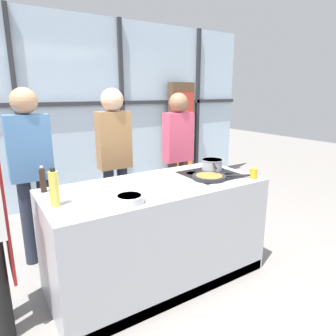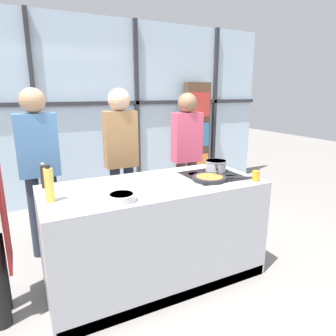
{
  "view_description": "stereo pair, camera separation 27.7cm",
  "coord_description": "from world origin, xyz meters",
  "px_view_note": "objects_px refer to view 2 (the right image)",
  "views": [
    {
      "loc": [
        -1.26,
        -2.16,
        1.71
      ],
      "look_at": [
        0.19,
        0.1,
        1.03
      ],
      "focal_mm": 32.0,
      "sensor_mm": 36.0,
      "label": 1
    },
    {
      "loc": [
        -1.02,
        -2.3,
        1.71
      ],
      "look_at": [
        0.19,
        0.1,
        1.03
      ],
      "focal_mm": 32.0,
      "sensor_mm": 36.0,
      "label": 2
    }
  ],
  "objects_px": {
    "spectator_center_right": "(187,150)",
    "juice_glass_near": "(256,176)",
    "mixing_bowl": "(122,197)",
    "pepper_grinder": "(44,176)",
    "spectator_center_left": "(121,153)",
    "white_plate": "(102,185)",
    "oil_bottle": "(49,185)",
    "frying_pan": "(210,178)",
    "spectator_far_left": "(39,162)",
    "saucepan": "(216,165)"
  },
  "relations": [
    {
      "from": "spectator_center_right",
      "to": "juice_glass_near",
      "type": "xyz_separation_m",
      "value": [
        -0.0,
        -1.25,
        -0.03
      ]
    },
    {
      "from": "frying_pan",
      "to": "saucepan",
      "type": "height_order",
      "value": "saucepan"
    },
    {
      "from": "spectator_center_right",
      "to": "mixing_bowl",
      "type": "distance_m",
      "value": 1.74
    },
    {
      "from": "frying_pan",
      "to": "saucepan",
      "type": "xyz_separation_m",
      "value": [
        0.24,
        0.25,
        0.04
      ]
    },
    {
      "from": "frying_pan",
      "to": "mixing_bowl",
      "type": "relative_size",
      "value": 2.43
    },
    {
      "from": "spectator_center_right",
      "to": "pepper_grinder",
      "type": "xyz_separation_m",
      "value": [
        -1.74,
        -0.61,
        0.03
      ]
    },
    {
      "from": "spectator_center_left",
      "to": "saucepan",
      "type": "xyz_separation_m",
      "value": [
        0.74,
        -0.8,
        -0.06
      ]
    },
    {
      "from": "frying_pan",
      "to": "saucepan",
      "type": "bearing_deg",
      "value": 46.22
    },
    {
      "from": "white_plate",
      "to": "juice_glass_near",
      "type": "distance_m",
      "value": 1.38
    },
    {
      "from": "spectator_center_left",
      "to": "mixing_bowl",
      "type": "xyz_separation_m",
      "value": [
        -0.39,
        -1.2,
        -0.08
      ]
    },
    {
      "from": "white_plate",
      "to": "oil_bottle",
      "type": "bearing_deg",
      "value": -154.71
    },
    {
      "from": "pepper_grinder",
      "to": "spectator_far_left",
      "type": "bearing_deg",
      "value": 89.43
    },
    {
      "from": "spectator_center_right",
      "to": "saucepan",
      "type": "relative_size",
      "value": 4.78
    },
    {
      "from": "oil_bottle",
      "to": "juice_glass_near",
      "type": "distance_m",
      "value": 1.75
    },
    {
      "from": "white_plate",
      "to": "oil_bottle",
      "type": "relative_size",
      "value": 0.91
    },
    {
      "from": "frying_pan",
      "to": "pepper_grinder",
      "type": "relative_size",
      "value": 2.38
    },
    {
      "from": "juice_glass_near",
      "to": "oil_bottle",
      "type": "bearing_deg",
      "value": 170.91
    },
    {
      "from": "frying_pan",
      "to": "juice_glass_near",
      "type": "bearing_deg",
      "value": -29.51
    },
    {
      "from": "spectator_far_left",
      "to": "saucepan",
      "type": "bearing_deg",
      "value": 153.61
    },
    {
      "from": "spectator_far_left",
      "to": "spectator_center_right",
      "type": "height_order",
      "value": "spectator_far_left"
    },
    {
      "from": "spectator_center_left",
      "to": "mixing_bowl",
      "type": "height_order",
      "value": "spectator_center_left"
    },
    {
      "from": "oil_bottle",
      "to": "white_plate",
      "type": "bearing_deg",
      "value": 25.29
    },
    {
      "from": "spectator_far_left",
      "to": "spectator_center_left",
      "type": "distance_m",
      "value": 0.86
    },
    {
      "from": "mixing_bowl",
      "to": "frying_pan",
      "type": "bearing_deg",
      "value": 9.51
    },
    {
      "from": "frying_pan",
      "to": "pepper_grinder",
      "type": "bearing_deg",
      "value": 162.09
    },
    {
      "from": "frying_pan",
      "to": "white_plate",
      "type": "distance_m",
      "value": 0.97
    },
    {
      "from": "spectator_far_left",
      "to": "juice_glass_near",
      "type": "xyz_separation_m",
      "value": [
        1.73,
        -1.25,
        -0.05
      ]
    },
    {
      "from": "white_plate",
      "to": "spectator_far_left",
      "type": "bearing_deg",
      "value": 119.44
    },
    {
      "from": "spectator_far_left",
      "to": "oil_bottle",
      "type": "relative_size",
      "value": 6.3
    },
    {
      "from": "spectator_center_left",
      "to": "oil_bottle",
      "type": "xyz_separation_m",
      "value": [
        -0.86,
        -0.98,
        0.02
      ]
    },
    {
      "from": "spectator_center_right",
      "to": "oil_bottle",
      "type": "height_order",
      "value": "spectator_center_right"
    },
    {
      "from": "spectator_center_right",
      "to": "juice_glass_near",
      "type": "relative_size",
      "value": 18.01
    },
    {
      "from": "frying_pan",
      "to": "oil_bottle",
      "type": "height_order",
      "value": "oil_bottle"
    },
    {
      "from": "mixing_bowl",
      "to": "oil_bottle",
      "type": "distance_m",
      "value": 0.53
    },
    {
      "from": "mixing_bowl",
      "to": "pepper_grinder",
      "type": "height_order",
      "value": "pepper_grinder"
    },
    {
      "from": "frying_pan",
      "to": "oil_bottle",
      "type": "distance_m",
      "value": 1.37
    },
    {
      "from": "spectator_center_left",
      "to": "white_plate",
      "type": "distance_m",
      "value": 0.89
    },
    {
      "from": "frying_pan",
      "to": "juice_glass_near",
      "type": "xyz_separation_m",
      "value": [
        0.36,
        -0.2,
        0.03
      ]
    },
    {
      "from": "spectator_center_left",
      "to": "spectator_center_right",
      "type": "xyz_separation_m",
      "value": [
        0.86,
        -0.0,
        -0.04
      ]
    },
    {
      "from": "juice_glass_near",
      "to": "saucepan",
      "type": "bearing_deg",
      "value": 104.45
    },
    {
      "from": "white_plate",
      "to": "oil_bottle",
      "type": "height_order",
      "value": "oil_bottle"
    },
    {
      "from": "juice_glass_near",
      "to": "mixing_bowl",
      "type": "bearing_deg",
      "value": 177.59
    },
    {
      "from": "spectator_center_right",
      "to": "saucepan",
      "type": "height_order",
      "value": "spectator_center_right"
    },
    {
      "from": "saucepan",
      "to": "mixing_bowl",
      "type": "bearing_deg",
      "value": -160.54
    },
    {
      "from": "mixing_bowl",
      "to": "spectator_far_left",
      "type": "bearing_deg",
      "value": 111.61
    },
    {
      "from": "saucepan",
      "to": "oil_bottle",
      "type": "xyz_separation_m",
      "value": [
        -1.6,
        -0.18,
        0.07
      ]
    },
    {
      "from": "spectator_center_left",
      "to": "oil_bottle",
      "type": "distance_m",
      "value": 1.3
    },
    {
      "from": "spectator_center_right",
      "to": "frying_pan",
      "type": "height_order",
      "value": "spectator_center_right"
    },
    {
      "from": "juice_glass_near",
      "to": "spectator_far_left",
      "type": "bearing_deg",
      "value": 144.05
    },
    {
      "from": "mixing_bowl",
      "to": "pepper_grinder",
      "type": "bearing_deg",
      "value": 129.01
    }
  ]
}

